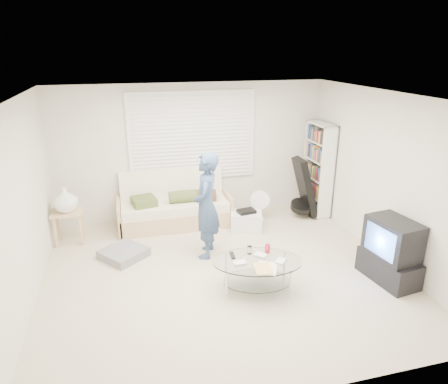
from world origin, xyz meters
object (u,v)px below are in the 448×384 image
object	(u,v)px
futon_sofa	(174,208)
bookshelf	(318,169)
coffee_table	(257,266)
tv_unit	(391,252)

from	to	relation	value
futon_sofa	bookshelf	distance (m)	2.81
coffee_table	futon_sofa	bearing A→B (deg)	108.08
futon_sofa	tv_unit	world-z (taller)	futon_sofa
bookshelf	coffee_table	distance (m)	3.05
futon_sofa	coffee_table	distance (m)	2.50
futon_sofa	tv_unit	bearing A→B (deg)	-44.67
futon_sofa	coffee_table	world-z (taller)	futon_sofa
bookshelf	coffee_table	size ratio (longest dim) A/B	1.33
bookshelf	tv_unit	bearing A→B (deg)	-92.89
tv_unit	coffee_table	distance (m)	1.87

